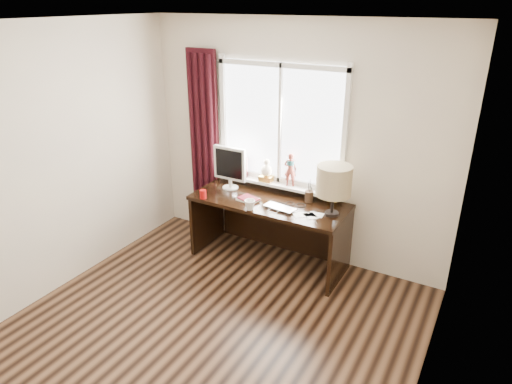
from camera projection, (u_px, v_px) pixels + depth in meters
The scene contains 18 objects.
floor at pixel (189, 353), 3.84m from camera, with size 3.50×4.00×0.00m, color brown.
ceiling at pixel (164, 25), 2.82m from camera, with size 3.50×4.00×0.00m, color white.
wall_back at pixel (294, 144), 4.94m from camera, with size 3.50×2.60×0.00m, color #C0B1A0.
wall_left at pixel (25, 173), 4.12m from camera, with size 4.00×2.60×0.00m, color #C0B1A0.
wall_right at pixel (427, 281), 2.54m from camera, with size 4.00×2.60×0.00m, color #C0B1A0.
laptop at pixel (280, 208), 4.69m from camera, with size 0.34×0.22×0.03m, color silver.
mug at pixel (250, 205), 4.67m from camera, with size 0.11×0.10×0.11m, color white.
red_cup at pixel (203, 194), 4.94m from camera, with size 0.07×0.07×0.09m, color #940908.
window at pixel (282, 142), 4.95m from camera, with size 1.52×0.20×1.40m.
curtain at pixel (204, 147), 5.44m from camera, with size 0.38×0.09×2.25m.
desk at pixel (273, 217), 5.07m from camera, with size 1.70×0.70×0.75m.
monitor at pixel (230, 165), 5.11m from camera, with size 0.40×0.18×0.49m.
notebook_stack at pixel (248, 199), 4.90m from camera, with size 0.25×0.20×0.03m.
brush_holder at pixel (309, 196), 4.85m from camera, with size 0.09×0.09×0.25m.
icon_frame at pixel (332, 196), 4.84m from camera, with size 0.10×0.04×0.13m.
table_lamp at pixel (334, 181), 4.43m from camera, with size 0.35×0.35×0.52m.
loose_papers at pixel (309, 215), 4.57m from camera, with size 0.30×0.23×0.00m.
desk_cables at pixel (289, 205), 4.79m from camera, with size 0.35×0.25×0.01m.
Camera 1 is at (1.97, -2.34, 2.75)m, focal length 32.00 mm.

